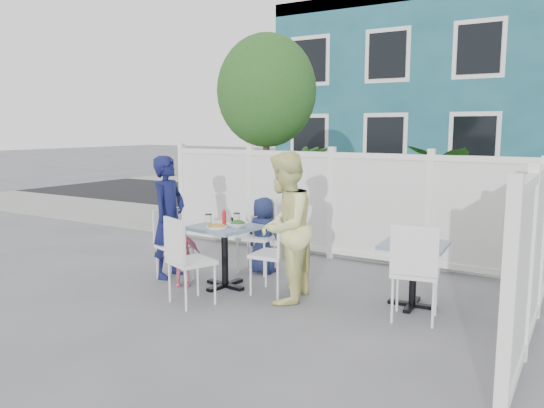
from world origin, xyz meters
The scene contains 30 objects.
ground centered at (0.00, 0.00, 0.00)m, with size 80.00×80.00×0.00m, color slate.
near_sidewalk centered at (0.00, 3.80, 0.01)m, with size 24.00×2.60×0.01m, color gray.
street centered at (0.00, 7.50, 0.00)m, with size 24.00×5.00×0.01m, color black.
far_sidewalk centered at (0.00, 10.60, 0.01)m, with size 24.00×1.60×0.01m, color gray.
building centered at (-0.50, 14.00, 3.00)m, with size 11.00×6.00×6.00m.
fence_back centered at (0.10, 2.40, 0.78)m, with size 5.86×0.08×1.60m.
fence_right centered at (3.00, 0.60, 0.78)m, with size 0.08×3.66×1.60m.
tree centered at (-1.60, 3.30, 2.59)m, with size 1.80×1.62×3.59m.
utility_cabinet centered at (-2.54, 4.00, 0.68)m, with size 0.74×0.53×1.37m, color gold.
potted_shrub_a centered at (-0.71, 3.10, 0.83)m, with size 0.93×0.93×1.66m, color #1D4416.
potted_shrub_b centered at (1.39, 3.00, 0.86)m, with size 1.54×1.34×1.71m, color #1D4416.
main_table centered at (-0.40, 0.39, 0.60)m, with size 0.82×0.82×0.77m.
spare_table centered at (1.80, 0.86, 0.55)m, with size 0.72×0.72×0.71m.
chair_left centered at (-1.23, 0.35, 0.52)m, with size 0.51×0.52×0.90m.
chair_right centered at (0.31, 0.46, 0.56)m, with size 0.45×0.47×0.97m.
chair_back centered at (-0.46, 1.24, 0.58)m, with size 0.52×0.51×1.00m.
chair_near centered at (-0.38, -0.39, 0.57)m, with size 0.58×0.57×0.99m.
chair_spare centered at (1.95, 0.39, 0.59)m, with size 0.53×0.52×1.02m.
man centered at (-1.30, 0.38, 0.80)m, with size 0.58×0.38×1.60m, color #101443.
woman centered at (0.49, 0.31, 0.85)m, with size 0.83×0.64×1.70m, color #F1F045.
boy centered at (-0.35, 1.19, 0.52)m, with size 0.51×0.33×1.03m, color #192148.
toddler centered at (-0.89, 0.15, 0.39)m, with size 0.46×0.19×0.78m, color pink.
plate_main centered at (-0.41, 0.24, 0.78)m, with size 0.26×0.26×0.02m, color white.
plate_side centered at (-0.58, 0.47, 0.78)m, with size 0.24×0.24×0.02m, color white.
salad_bowl centered at (-0.20, 0.38, 0.80)m, with size 0.24×0.24×0.06m, color white.
coffee_cup_a centered at (-0.61, 0.35, 0.83)m, with size 0.08×0.08×0.12m, color beige.
coffee_cup_b centered at (-0.37, 0.60, 0.83)m, with size 0.08×0.08×0.12m, color beige.
ketchup_bottle centered at (-0.44, 0.44, 0.85)m, with size 0.05×0.05×0.16m, color red.
salt_shaker centered at (-0.50, 0.63, 0.81)m, with size 0.03×0.03×0.07m, color white.
pepper_shaker centered at (-0.46, 0.63, 0.80)m, with size 0.03×0.03×0.06m, color black.
Camera 1 is at (3.39, -4.76, 1.96)m, focal length 35.00 mm.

